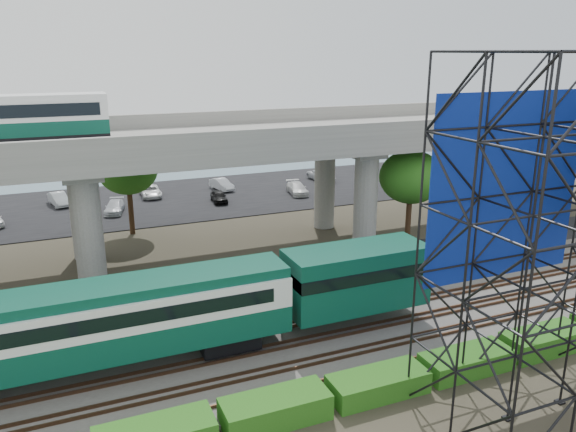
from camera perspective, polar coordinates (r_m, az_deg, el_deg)
name	(u,v)px	position (r m, az deg, el deg)	size (l,w,h in m)	color
ground	(317,353)	(29.90, 2.97, -13.75)	(140.00, 140.00, 0.00)	#474233
ballast_bed	(301,334)	(31.43, 1.36, -11.92)	(90.00, 12.00, 0.20)	slate
service_road	(251,279)	(38.61, -3.81, -6.44)	(90.00, 5.00, 0.08)	black
parking_lot	(178,199)	(60.23, -11.14, 1.71)	(90.00, 18.00, 0.08)	black
harbor_water	(144,163)	(81.43, -14.38, 5.29)	(140.00, 40.00, 0.03)	slate
rail_tracks	(301,331)	(31.34, 1.37, -11.63)	(90.00, 9.52, 0.16)	#472D1E
commuter_train	(138,315)	(28.13, -14.99, -9.74)	(29.30, 3.06, 4.30)	black
overpass	(210,149)	(41.13, -7.90, 6.74)	(80.00, 12.00, 12.40)	#9E9B93
scaffold_tower	(557,248)	(24.76, 25.67, -2.99)	(9.36, 6.36, 15.00)	black
hedge_strip	(378,383)	(26.83, 9.15, -16.41)	(34.60, 1.80, 1.20)	#205B14
trees	(161,189)	(41.06, -12.74, 2.71)	(40.94, 16.94, 7.69)	#382314
suv	(31,306)	(36.28, -24.61, -8.27)	(2.34, 5.08, 1.41)	black
parked_cars	(189,193)	(59.99, -10.05, 2.34)	(37.39, 9.46, 1.28)	white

